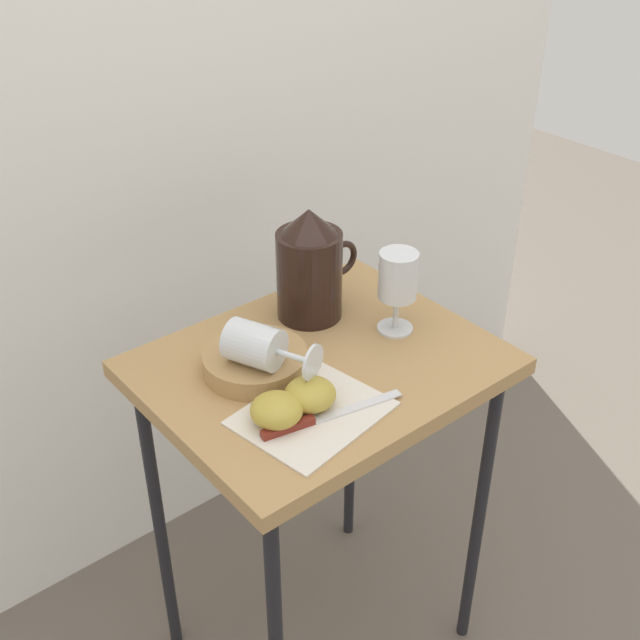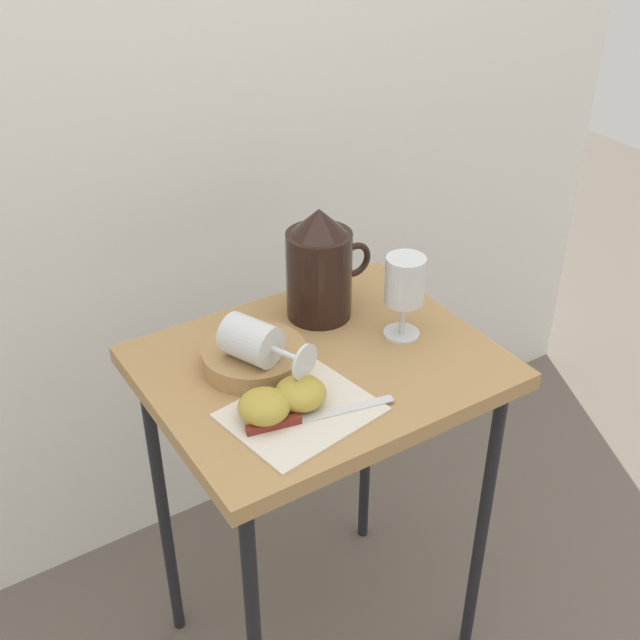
{
  "view_description": "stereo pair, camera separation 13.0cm",
  "coord_description": "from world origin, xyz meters",
  "px_view_note": "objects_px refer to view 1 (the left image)",
  "views": [
    {
      "loc": [
        -0.7,
        -0.85,
        1.52
      ],
      "look_at": [
        0.0,
        0.0,
        0.81
      ],
      "focal_mm": 45.13,
      "sensor_mm": 36.0,
      "label": 1
    },
    {
      "loc": [
        -0.59,
        -0.93,
        1.52
      ],
      "look_at": [
        0.0,
        0.0,
        0.81
      ],
      "focal_mm": 45.13,
      "sensor_mm": 36.0,
      "label": 2
    }
  ],
  "objects_px": {
    "apple_half_right": "(310,394)",
    "basket_tray": "(255,361)",
    "pitcher": "(310,273)",
    "wine_glass_upright": "(398,280)",
    "wine_glass_tipped_near": "(257,345)",
    "knife": "(312,420)",
    "table": "(320,397)",
    "apple_half_left": "(277,410)"
  },
  "relations": [
    {
      "from": "wine_glass_upright",
      "to": "knife",
      "type": "relative_size",
      "value": 0.65
    },
    {
      "from": "pitcher",
      "to": "wine_glass_upright",
      "type": "distance_m",
      "value": 0.16
    },
    {
      "from": "basket_tray",
      "to": "apple_half_right",
      "type": "height_order",
      "value": "apple_half_right"
    },
    {
      "from": "pitcher",
      "to": "wine_glass_tipped_near",
      "type": "height_order",
      "value": "pitcher"
    },
    {
      "from": "basket_tray",
      "to": "wine_glass_upright",
      "type": "distance_m",
      "value": 0.28
    },
    {
      "from": "wine_glass_tipped_near",
      "to": "apple_half_right",
      "type": "relative_size",
      "value": 2.04
    },
    {
      "from": "wine_glass_tipped_near",
      "to": "apple_half_left",
      "type": "xyz_separation_m",
      "value": [
        -0.04,
        -0.1,
        -0.04
      ]
    },
    {
      "from": "wine_glass_upright",
      "to": "wine_glass_tipped_near",
      "type": "xyz_separation_m",
      "value": [
        -0.28,
        0.03,
        -0.03
      ]
    },
    {
      "from": "apple_half_left",
      "to": "apple_half_right",
      "type": "xyz_separation_m",
      "value": [
        0.06,
        -0.0,
        0.0
      ]
    },
    {
      "from": "pitcher",
      "to": "apple_half_left",
      "type": "bearing_deg",
      "value": -137.9
    },
    {
      "from": "pitcher",
      "to": "wine_glass_upright",
      "type": "bearing_deg",
      "value": -58.0
    },
    {
      "from": "knife",
      "to": "basket_tray",
      "type": "bearing_deg",
      "value": 84.83
    },
    {
      "from": "table",
      "to": "knife",
      "type": "relative_size",
      "value": 3.11
    },
    {
      "from": "apple_half_left",
      "to": "knife",
      "type": "xyz_separation_m",
      "value": [
        0.04,
        -0.04,
        -0.02
      ]
    },
    {
      "from": "apple_half_right",
      "to": "basket_tray",
      "type": "bearing_deg",
      "value": 93.56
    },
    {
      "from": "basket_tray",
      "to": "wine_glass_upright",
      "type": "bearing_deg",
      "value": -12.24
    },
    {
      "from": "basket_tray",
      "to": "pitcher",
      "type": "relative_size",
      "value": 0.82
    },
    {
      "from": "table",
      "to": "apple_half_right",
      "type": "distance_m",
      "value": 0.16
    },
    {
      "from": "table",
      "to": "wine_glass_upright",
      "type": "relative_size",
      "value": 4.8
    },
    {
      "from": "wine_glass_upright",
      "to": "knife",
      "type": "bearing_deg",
      "value": -158.31
    },
    {
      "from": "basket_tray",
      "to": "knife",
      "type": "height_order",
      "value": "basket_tray"
    },
    {
      "from": "pitcher",
      "to": "apple_half_left",
      "type": "distance_m",
      "value": 0.32
    },
    {
      "from": "basket_tray",
      "to": "apple_half_right",
      "type": "relative_size",
      "value": 2.17
    },
    {
      "from": "wine_glass_tipped_near",
      "to": "knife",
      "type": "height_order",
      "value": "wine_glass_tipped_near"
    },
    {
      "from": "apple_half_right",
      "to": "wine_glass_upright",
      "type": "bearing_deg",
      "value": 16.78
    },
    {
      "from": "pitcher",
      "to": "table",
      "type": "bearing_deg",
      "value": -122.26
    },
    {
      "from": "table",
      "to": "knife",
      "type": "xyz_separation_m",
      "value": [
        -0.12,
        -0.12,
        0.09
      ]
    },
    {
      "from": "pitcher",
      "to": "apple_half_left",
      "type": "xyz_separation_m",
      "value": [
        -0.23,
        -0.21,
        -0.06
      ]
    },
    {
      "from": "pitcher",
      "to": "knife",
      "type": "height_order",
      "value": "pitcher"
    },
    {
      "from": "apple_half_left",
      "to": "apple_half_right",
      "type": "distance_m",
      "value": 0.06
    },
    {
      "from": "wine_glass_tipped_near",
      "to": "apple_half_right",
      "type": "height_order",
      "value": "wine_glass_tipped_near"
    },
    {
      "from": "basket_tray",
      "to": "wine_glass_upright",
      "type": "xyz_separation_m",
      "value": [
        0.26,
        -0.06,
        0.08
      ]
    },
    {
      "from": "table",
      "to": "apple_half_left",
      "type": "distance_m",
      "value": 0.21
    },
    {
      "from": "pitcher",
      "to": "wine_glass_tipped_near",
      "type": "xyz_separation_m",
      "value": [
        -0.19,
        -0.11,
        -0.02
      ]
    },
    {
      "from": "pitcher",
      "to": "apple_half_right",
      "type": "xyz_separation_m",
      "value": [
        -0.17,
        -0.21,
        -0.06
      ]
    },
    {
      "from": "wine_glass_upright",
      "to": "pitcher",
      "type": "bearing_deg",
      "value": 122.0
    },
    {
      "from": "pitcher",
      "to": "apple_half_left",
      "type": "relative_size",
      "value": 2.63
    },
    {
      "from": "table",
      "to": "pitcher",
      "type": "relative_size",
      "value": 3.48
    },
    {
      "from": "basket_tray",
      "to": "apple_half_left",
      "type": "distance_m",
      "value": 0.14
    },
    {
      "from": "wine_glass_upright",
      "to": "knife",
      "type": "height_order",
      "value": "wine_glass_upright"
    },
    {
      "from": "pitcher",
      "to": "knife",
      "type": "bearing_deg",
      "value": -128.18
    },
    {
      "from": "table",
      "to": "wine_glass_upright",
      "type": "bearing_deg",
      "value": -3.96
    }
  ]
}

